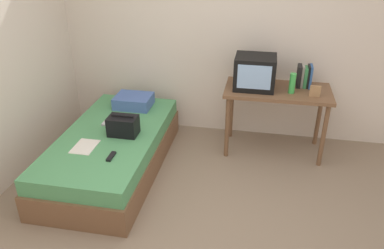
# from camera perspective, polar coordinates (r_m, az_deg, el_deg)

# --- Properties ---
(ground_plane) EXTENTS (8.00, 8.00, 0.00)m
(ground_plane) POSITION_cam_1_polar(r_m,az_deg,el_deg) (3.44, -0.26, -15.81)
(ground_plane) COLOR #84705B
(wall_back) EXTENTS (5.20, 0.10, 2.60)m
(wall_back) POSITION_cam_1_polar(r_m,az_deg,el_deg) (4.61, 4.67, 14.07)
(wall_back) COLOR beige
(wall_back) RESTS_ON ground
(bed) EXTENTS (1.00, 2.00, 0.44)m
(bed) POSITION_cam_1_polar(r_m,az_deg,el_deg) (4.19, -11.84, -3.90)
(bed) COLOR brown
(bed) RESTS_ON ground
(desk) EXTENTS (1.16, 0.60, 0.78)m
(desk) POSITION_cam_1_polar(r_m,az_deg,el_deg) (4.35, 12.66, 3.99)
(desk) COLOR brown
(desk) RESTS_ON ground
(tv) EXTENTS (0.44, 0.39, 0.36)m
(tv) POSITION_cam_1_polar(r_m,az_deg,el_deg) (4.24, 9.43, 7.76)
(tv) COLOR black
(tv) RESTS_ON desk
(water_bottle) EXTENTS (0.07, 0.07, 0.22)m
(water_bottle) POSITION_cam_1_polar(r_m,az_deg,el_deg) (4.20, 14.84, 6.01)
(water_bottle) COLOR green
(water_bottle) RESTS_ON desk
(book_row) EXTENTS (0.16, 0.17, 0.25)m
(book_row) POSITION_cam_1_polar(r_m,az_deg,el_deg) (4.41, 16.50, 6.97)
(book_row) COLOR black
(book_row) RESTS_ON desk
(picture_frame) EXTENTS (0.11, 0.02, 0.12)m
(picture_frame) POSITION_cam_1_polar(r_m,az_deg,el_deg) (4.19, 18.01, 4.79)
(picture_frame) COLOR #9E754C
(picture_frame) RESTS_ON desk
(pillow) EXTENTS (0.43, 0.35, 0.14)m
(pillow) POSITION_cam_1_polar(r_m,az_deg,el_deg) (4.61, -8.77, 3.50)
(pillow) COLOR #4766AD
(pillow) RESTS_ON bed
(handbag) EXTENTS (0.30, 0.20, 0.22)m
(handbag) POSITION_cam_1_polar(r_m,az_deg,el_deg) (3.97, -10.31, -0.18)
(handbag) COLOR black
(handbag) RESTS_ON bed
(magazine) EXTENTS (0.21, 0.29, 0.01)m
(magazine) POSITION_cam_1_polar(r_m,az_deg,el_deg) (3.88, -15.81, -3.22)
(magazine) COLOR white
(magazine) RESTS_ON bed
(remote_dark) EXTENTS (0.04, 0.16, 0.02)m
(remote_dark) POSITION_cam_1_polar(r_m,az_deg,el_deg) (3.64, -12.07, -4.71)
(remote_dark) COLOR black
(remote_dark) RESTS_ON bed
(remote_silver) EXTENTS (0.04, 0.14, 0.02)m
(remote_silver) POSITION_cam_1_polar(r_m,az_deg,el_deg) (4.28, -12.87, 0.31)
(remote_silver) COLOR #B7B7BC
(remote_silver) RESTS_ON bed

